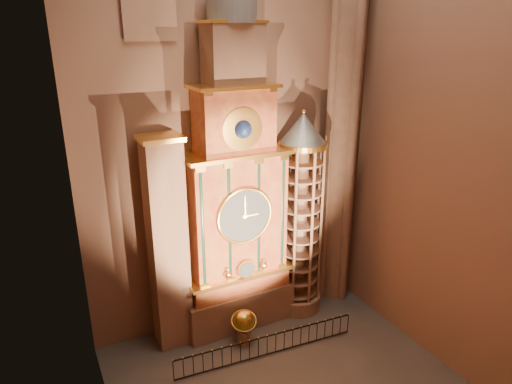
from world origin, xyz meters
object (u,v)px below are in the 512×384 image
astronomical_clock (235,201)px  stair_turret (300,217)px  iron_railing (267,346)px  portrait_tower (168,245)px  celestial_globe (244,324)px

astronomical_clock → stair_turret: 3.78m
stair_turret → iron_railing: stair_turret is taller
astronomical_clock → stair_turret: (3.50, -0.26, -1.41)m
portrait_tower → stair_turret: size_ratio=0.94×
astronomical_clock → iron_railing: bearing=-88.7°
portrait_tower → celestial_globe: 5.33m
astronomical_clock → stair_turret: astronomical_clock is taller
astronomical_clock → iron_railing: (0.07, -3.11, -6.10)m
stair_turret → celestial_globe: bearing=-159.0°
astronomical_clock → celestial_globe: bearing=-104.9°
astronomical_clock → celestial_globe: size_ratio=9.32×
portrait_tower → iron_railing: size_ratio=1.17×
astronomical_clock → portrait_tower: bearing=179.7°
iron_railing → portrait_tower: bearing=138.0°
stair_turret → iron_railing: (-3.43, -2.85, -4.69)m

